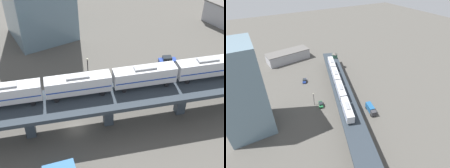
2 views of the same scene
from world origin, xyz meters
TOP-DOWN VIEW (x-y plane):
  - ground_plane at (0.00, 0.00)m, footprint 400.00×400.00m
  - elevated_viaduct at (-0.05, -0.16)m, footprint 36.04×90.18m
  - subway_train at (0.98, 7.65)m, footprint 17.85×48.28m
  - signal_hut at (14.07, 36.09)m, footprint 4.05×4.05m
  - street_car_blue at (-8.91, 29.51)m, footprint 3.41×4.75m
  - street_car_white at (-6.98, -24.43)m, footprint 3.05×4.74m
  - street_car_green at (-8.91, 6.43)m, footprint 3.01×4.73m
  - delivery_truck at (9.30, -8.03)m, footprint 3.71×7.51m
  - street_lamp at (-11.39, 8.56)m, footprint 0.44×0.44m
  - warehouse_building at (-9.34, 60.49)m, footprint 29.69×14.02m
  - office_tower at (-38.43, 7.48)m, footprint 16.00×16.00m

SIDE VIEW (x-z plane):
  - ground_plane at x=0.00m, z-range 0.00..0.00m
  - street_car_blue at x=-8.91m, z-range -0.01..1.88m
  - street_car_white at x=-6.98m, z-range -0.01..1.88m
  - street_car_green at x=-8.91m, z-range -0.01..1.88m
  - delivery_truck at x=9.30m, z-range 0.16..3.36m
  - warehouse_building at x=-9.34m, z-range 0.01..6.81m
  - street_lamp at x=-11.39m, z-range 0.64..7.58m
  - elevated_viaduct at x=-0.05m, z-range 2.56..9.66m
  - signal_hut at x=14.07m, z-range 7.20..10.60m
  - subway_train at x=0.98m, z-range 7.41..11.86m
  - office_tower at x=-38.43m, z-range 0.00..36.00m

